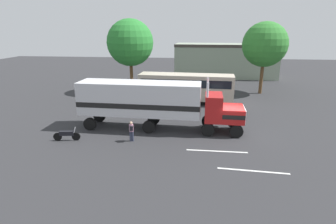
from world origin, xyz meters
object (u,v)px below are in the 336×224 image
object	(u,v)px
parked_bus	(186,86)
motorcycle	(67,135)
person_bystander	(131,131)
tree_left	(130,43)
semi_truck	(152,101)
tree_center	(265,45)

from	to	relation	value
parked_bus	motorcycle	distance (m)	15.40
parked_bus	person_bystander	bearing A→B (deg)	-106.86
motorcycle	tree_left	distance (m)	18.56
semi_truck	motorcycle	bearing A→B (deg)	-151.61
parked_bus	tree_center	xyz separation A→B (m)	(9.86, 5.92, 4.44)
semi_truck	tree_left	bearing A→B (deg)	110.66
tree_left	motorcycle	bearing A→B (deg)	-93.32
person_bystander	tree_center	size ratio (longest dim) A/B	0.17
semi_truck	motorcycle	xyz separation A→B (m)	(-6.31, -3.41, -2.04)
parked_bus	tree_left	size ratio (longest dim) A/B	1.14
semi_truck	tree_left	distance (m)	15.59
parked_bus	tree_left	world-z (taller)	tree_left
person_bystander	motorcycle	xyz separation A→B (m)	(-5.13, -0.46, -0.41)
motorcycle	tree_center	world-z (taller)	tree_center
tree_left	tree_center	bearing A→B (deg)	3.22
semi_truck	motorcycle	world-z (taller)	semi_truck
person_bystander	tree_left	world-z (taller)	tree_left
motorcycle	tree_center	distance (m)	26.93
person_bystander	tree_center	xyz separation A→B (m)	(13.53, 18.01, 5.61)
semi_truck	tree_center	xyz separation A→B (m)	(12.35, 15.05, 3.98)
motorcycle	tree_center	size ratio (longest dim) A/B	0.22
person_bystander	tree_left	xyz separation A→B (m)	(-4.12, 17.01, 5.79)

